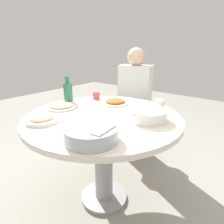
{
  "coord_description": "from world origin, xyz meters",
  "views": [
    {
      "loc": [
        -0.99,
        -0.89,
        1.23
      ],
      "look_at": [
        -0.05,
        -0.13,
        0.82
      ],
      "focal_mm": 31.08,
      "sensor_mm": 36.0,
      "label": 1
    }
  ],
  "objects_px": {
    "dish_stirfry": "(115,102)",
    "dish_shrimp": "(42,120)",
    "tea_cup_far": "(96,96)",
    "rice_bowl": "(91,133)",
    "stool_for_diner_left": "(133,134)",
    "round_dining_table": "(103,133)",
    "dish_noodles": "(62,106)",
    "diner_left": "(135,89)",
    "soup_bowl": "(148,115)",
    "tea_cup_near": "(160,104)",
    "green_bottle": "(68,91)"
  },
  "relations": [
    {
      "from": "dish_stirfry",
      "to": "diner_left",
      "type": "xyz_separation_m",
      "value": [
        0.53,
        0.13,
        0.0
      ]
    },
    {
      "from": "dish_noodles",
      "to": "green_bottle",
      "type": "relative_size",
      "value": 1.04
    },
    {
      "from": "dish_stirfry",
      "to": "dish_shrimp",
      "type": "bearing_deg",
      "value": 169.36
    },
    {
      "from": "soup_bowl",
      "to": "green_bottle",
      "type": "distance_m",
      "value": 0.8
    },
    {
      "from": "soup_bowl",
      "to": "diner_left",
      "type": "height_order",
      "value": "diner_left"
    },
    {
      "from": "stool_for_diner_left",
      "to": "diner_left",
      "type": "height_order",
      "value": "diner_left"
    },
    {
      "from": "rice_bowl",
      "to": "dish_noodles",
      "type": "relative_size",
      "value": 1.25
    },
    {
      "from": "rice_bowl",
      "to": "green_bottle",
      "type": "relative_size",
      "value": 1.3
    },
    {
      "from": "rice_bowl",
      "to": "dish_stirfry",
      "type": "height_order",
      "value": "rice_bowl"
    },
    {
      "from": "rice_bowl",
      "to": "diner_left",
      "type": "height_order",
      "value": "diner_left"
    },
    {
      "from": "round_dining_table",
      "to": "stool_for_diner_left",
      "type": "height_order",
      "value": "round_dining_table"
    },
    {
      "from": "dish_stirfry",
      "to": "dish_noodles",
      "type": "relative_size",
      "value": 0.92
    },
    {
      "from": "dish_shrimp",
      "to": "stool_for_diner_left",
      "type": "height_order",
      "value": "dish_shrimp"
    },
    {
      "from": "dish_shrimp",
      "to": "tea_cup_far",
      "type": "bearing_deg",
      "value": 10.98
    },
    {
      "from": "tea_cup_near",
      "to": "diner_left",
      "type": "relative_size",
      "value": 0.1
    },
    {
      "from": "round_dining_table",
      "to": "green_bottle",
      "type": "xyz_separation_m",
      "value": [
        0.09,
        0.5,
        0.24
      ]
    },
    {
      "from": "dish_stirfry",
      "to": "tea_cup_far",
      "type": "relative_size",
      "value": 3.19
    },
    {
      "from": "rice_bowl",
      "to": "tea_cup_far",
      "type": "height_order",
      "value": "rice_bowl"
    },
    {
      "from": "rice_bowl",
      "to": "stool_for_diner_left",
      "type": "distance_m",
      "value": 1.35
    },
    {
      "from": "green_bottle",
      "to": "diner_left",
      "type": "xyz_separation_m",
      "value": [
        0.72,
        -0.26,
        -0.07
      ]
    },
    {
      "from": "dish_shrimp",
      "to": "diner_left",
      "type": "distance_m",
      "value": 1.16
    },
    {
      "from": "dish_shrimp",
      "to": "green_bottle",
      "type": "bearing_deg",
      "value": 31.78
    },
    {
      "from": "tea_cup_far",
      "to": "diner_left",
      "type": "relative_size",
      "value": 0.09
    },
    {
      "from": "dish_noodles",
      "to": "dish_shrimp",
      "type": "bearing_deg",
      "value": -151.03
    },
    {
      "from": "soup_bowl",
      "to": "dish_shrimp",
      "type": "xyz_separation_m",
      "value": [
        -0.48,
        0.52,
        -0.02
      ]
    },
    {
      "from": "tea_cup_near",
      "to": "stool_for_diner_left",
      "type": "bearing_deg",
      "value": 52.29
    },
    {
      "from": "green_bottle",
      "to": "stool_for_diner_left",
      "type": "xyz_separation_m",
      "value": [
        0.72,
        -0.26,
        -0.61
      ]
    },
    {
      "from": "tea_cup_far",
      "to": "dish_noodles",
      "type": "bearing_deg",
      "value": 176.57
    },
    {
      "from": "diner_left",
      "to": "soup_bowl",
      "type": "bearing_deg",
      "value": -141.56
    },
    {
      "from": "dish_stirfry",
      "to": "dish_shrimp",
      "type": "xyz_separation_m",
      "value": [
        -0.63,
        0.12,
        -0.0
      ]
    },
    {
      "from": "dish_noodles",
      "to": "green_bottle",
      "type": "height_order",
      "value": "green_bottle"
    },
    {
      "from": "green_bottle",
      "to": "stool_for_diner_left",
      "type": "relative_size",
      "value": 0.49
    },
    {
      "from": "dish_stirfry",
      "to": "tea_cup_near",
      "type": "distance_m",
      "value": 0.37
    },
    {
      "from": "dish_shrimp",
      "to": "tea_cup_far",
      "type": "height_order",
      "value": "tea_cup_far"
    },
    {
      "from": "soup_bowl",
      "to": "tea_cup_near",
      "type": "xyz_separation_m",
      "value": [
        0.32,
        0.07,
        -0.0
      ]
    },
    {
      "from": "dish_shrimp",
      "to": "round_dining_table",
      "type": "bearing_deg",
      "value": -31.96
    },
    {
      "from": "tea_cup_near",
      "to": "soup_bowl",
      "type": "bearing_deg",
      "value": -167.75
    },
    {
      "from": "round_dining_table",
      "to": "stool_for_diner_left",
      "type": "distance_m",
      "value": 0.92
    },
    {
      "from": "round_dining_table",
      "to": "tea_cup_near",
      "type": "relative_size",
      "value": 15.09
    },
    {
      "from": "diner_left",
      "to": "rice_bowl",
      "type": "bearing_deg",
      "value": -158.17
    },
    {
      "from": "dish_stirfry",
      "to": "dish_noodles",
      "type": "xyz_separation_m",
      "value": [
        -0.36,
        0.27,
        -0.0
      ]
    },
    {
      "from": "green_bottle",
      "to": "diner_left",
      "type": "distance_m",
      "value": 0.76
    },
    {
      "from": "tea_cup_near",
      "to": "stool_for_diner_left",
      "type": "xyz_separation_m",
      "value": [
        0.36,
        0.47,
        -0.56
      ]
    },
    {
      "from": "rice_bowl",
      "to": "green_bottle",
      "type": "distance_m",
      "value": 0.83
    },
    {
      "from": "rice_bowl",
      "to": "dish_noodles",
      "type": "distance_m",
      "value": 0.64
    },
    {
      "from": "round_dining_table",
      "to": "stool_for_diner_left",
      "type": "bearing_deg",
      "value": 16.58
    },
    {
      "from": "round_dining_table",
      "to": "diner_left",
      "type": "relative_size",
      "value": 1.49
    },
    {
      "from": "dish_stirfry",
      "to": "soup_bowl",
      "type": "bearing_deg",
      "value": -110.97
    },
    {
      "from": "rice_bowl",
      "to": "tea_cup_near",
      "type": "distance_m",
      "value": 0.77
    },
    {
      "from": "dish_noodles",
      "to": "tea_cup_near",
      "type": "xyz_separation_m",
      "value": [
        0.52,
        -0.61,
        0.02
      ]
    }
  ]
}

